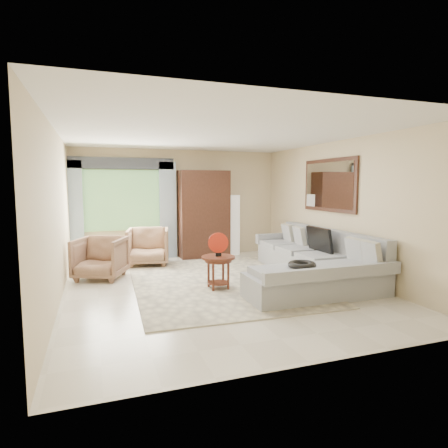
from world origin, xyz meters
name	(u,v)px	position (x,y,z in m)	size (l,w,h in m)	color
ground	(217,287)	(0.00, 0.00, 0.00)	(6.00, 6.00, 0.00)	silver
area_rug	(219,282)	(0.12, 0.25, 0.01)	(3.00, 4.00, 0.02)	beige
sectional_sofa	(312,265)	(1.78, -0.18, 0.28)	(2.30, 3.46, 0.90)	#95999D
tv_screen	(319,240)	(2.05, 0.01, 0.72)	(0.06, 0.74, 0.48)	black
garden_hose	(302,265)	(1.00, -1.12, 0.55)	(0.43, 0.43, 0.09)	black
coffee_table	(218,272)	(-0.03, -0.16, 0.30)	(0.57, 0.57, 0.57)	#451E12
red_disc	(218,243)	(-0.03, -0.16, 0.80)	(0.34, 0.34, 0.03)	red
armchair_left	(100,258)	(-1.89, 1.25, 0.39)	(0.84, 0.86, 0.79)	#8D624C
armchair_right	(148,246)	(-0.88, 2.19, 0.41)	(0.87, 0.90, 0.82)	#997553
potted_plant	(102,254)	(-1.85, 2.26, 0.29)	(0.52, 0.45, 0.58)	#999999
armoire	(204,214)	(0.55, 2.72, 1.05)	(1.20, 0.55, 2.10)	#321A10
floor_lamp	(234,225)	(1.35, 2.78, 0.75)	(0.24, 0.24, 1.50)	silver
window	(122,200)	(-1.35, 2.97, 1.40)	(1.80, 0.04, 1.40)	#669E59
curtain_left	(74,212)	(-2.40, 2.88, 1.15)	(0.40, 0.08, 2.30)	#9EB7CC
curtain_right	(168,210)	(-0.30, 2.88, 1.15)	(0.40, 0.08, 2.30)	#9EB7CC
valance	(121,163)	(-1.35, 2.90, 2.25)	(2.40, 0.12, 0.26)	#1E232D
wall_mirror	(329,185)	(2.46, 0.35, 1.75)	(0.05, 1.70, 1.05)	black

